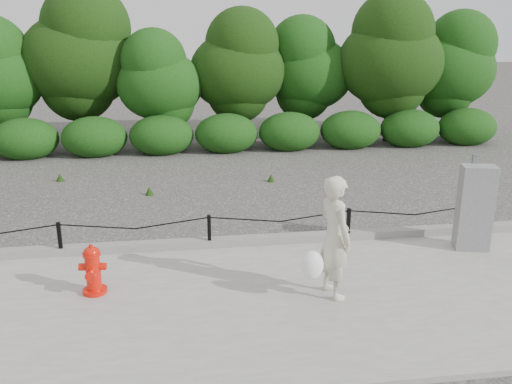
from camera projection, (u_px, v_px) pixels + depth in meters
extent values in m
plane|color=#2D2B28|center=(210.00, 252.00, 9.51)|extent=(90.00, 90.00, 0.00)
cube|color=gray|center=(218.00, 306.00, 7.61)|extent=(14.00, 4.00, 0.08)
cube|color=slate|center=(209.00, 243.00, 9.51)|extent=(14.00, 0.22, 0.14)
cube|color=black|center=(60.00, 239.00, 9.06)|extent=(0.06, 0.06, 0.60)
cube|color=black|center=(209.00, 231.00, 9.40)|extent=(0.06, 0.06, 0.60)
cube|color=black|center=(348.00, 224.00, 9.73)|extent=(0.06, 0.06, 0.60)
cube|color=black|center=(478.00, 218.00, 10.07)|extent=(0.06, 0.06, 0.60)
cylinder|color=black|center=(135.00, 223.00, 9.16)|extent=(2.50, 0.02, 0.02)
cylinder|color=black|center=(280.00, 216.00, 9.50)|extent=(2.50, 0.02, 0.02)
cylinder|color=black|center=(415.00, 210.00, 9.83)|extent=(2.50, 0.02, 0.02)
cylinder|color=black|center=(0.00, 118.00, 16.91)|extent=(0.18, 0.18, 2.00)
cylinder|color=black|center=(84.00, 107.00, 17.56)|extent=(0.18, 0.18, 2.47)
ellipsoid|color=#234810|center=(78.00, 52.00, 17.04)|extent=(3.65, 3.16, 3.95)
cylinder|color=black|center=(162.00, 120.00, 17.23)|extent=(0.18, 0.18, 1.81)
ellipsoid|color=#234810|center=(159.00, 79.00, 16.86)|extent=(2.68, 2.32, 2.90)
cylinder|color=black|center=(238.00, 111.00, 17.90)|extent=(0.18, 0.18, 2.12)
ellipsoid|color=#234810|center=(238.00, 65.00, 17.46)|extent=(3.14, 2.72, 3.40)
cylinder|color=black|center=(309.00, 109.00, 18.63)|extent=(0.18, 0.18, 2.01)
ellipsoid|color=#234810|center=(310.00, 68.00, 18.21)|extent=(2.97, 2.57, 3.21)
cylinder|color=black|center=(387.00, 106.00, 18.16)|extent=(0.18, 0.18, 2.37)
ellipsoid|color=#234810|center=(391.00, 55.00, 17.66)|extent=(3.51, 3.03, 3.79)
cylinder|color=black|center=(446.00, 107.00, 18.88)|extent=(0.18, 0.18, 2.09)
ellipsoid|color=#234810|center=(450.00, 64.00, 18.45)|extent=(3.10, 2.68, 3.35)
cylinder|color=red|center=(95.00, 291.00, 7.89)|extent=(0.38, 0.38, 0.06)
cylinder|color=red|center=(93.00, 272.00, 7.81)|extent=(0.23, 0.23, 0.53)
cylinder|color=red|center=(92.00, 254.00, 7.72)|extent=(0.27, 0.27, 0.05)
ellipsoid|color=red|center=(91.00, 252.00, 7.71)|extent=(0.24, 0.24, 0.17)
cylinder|color=red|center=(91.00, 246.00, 7.69)|extent=(0.06, 0.06, 0.05)
cylinder|color=red|center=(82.00, 267.00, 7.77)|extent=(0.11, 0.11, 0.11)
cylinder|color=red|center=(103.00, 266.00, 7.79)|extent=(0.11, 0.11, 0.11)
cylinder|color=red|center=(91.00, 275.00, 7.65)|extent=(0.15, 0.13, 0.15)
cylinder|color=slate|center=(90.00, 279.00, 7.70)|extent=(0.01, 0.05, 0.11)
imported|color=beige|center=(335.00, 237.00, 7.59)|extent=(0.58, 0.74, 1.79)
ellipsoid|color=white|center=(312.00, 265.00, 7.50)|extent=(0.32, 0.25, 0.43)
cube|color=gray|center=(475.00, 208.00, 9.23)|extent=(0.62, 0.45, 1.49)
cube|color=slate|center=(469.00, 200.00, 9.40)|extent=(0.07, 0.07, 1.64)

